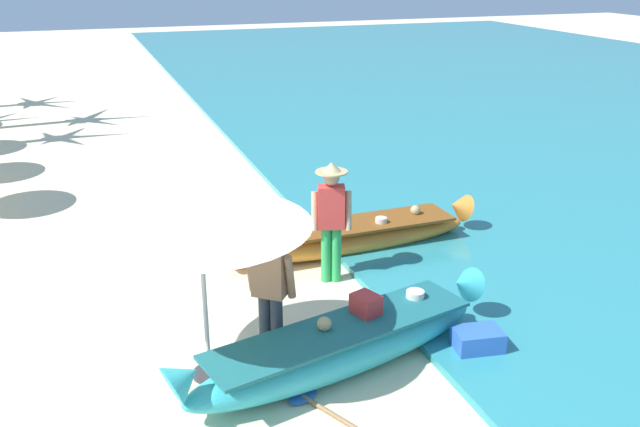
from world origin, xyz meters
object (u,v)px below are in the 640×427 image
(boat_cyan_foreground, at_px, (342,347))
(patio_umbrella_large, at_px, (199,209))
(person_vendor_hatted, at_px, (331,214))
(cooler_box, at_px, (477,343))
(paddle, at_px, (345,422))
(person_tourist_customer, at_px, (270,287))
(boat_orange_midground, at_px, (347,236))

(boat_cyan_foreground, xyz_separation_m, patio_umbrella_large, (-1.40, 0.39, 1.64))
(person_vendor_hatted, xyz_separation_m, cooler_box, (0.89, -2.40, -0.84))
(boat_cyan_foreground, xyz_separation_m, person_vendor_hatted, (0.68, 2.17, 0.70))
(person_vendor_hatted, distance_m, paddle, 3.35)
(patio_umbrella_large, height_order, paddle, patio_umbrella_large)
(paddle, bearing_deg, cooler_box, 19.20)
(person_tourist_customer, relative_size, cooler_box, 3.05)
(person_vendor_hatted, xyz_separation_m, patio_umbrella_large, (-2.08, -1.78, 0.95))
(person_vendor_hatted, xyz_separation_m, person_tourist_customer, (-1.35, -1.70, -0.08))
(boat_cyan_foreground, height_order, patio_umbrella_large, patio_umbrella_large)
(person_vendor_hatted, bearing_deg, paddle, -107.85)
(person_vendor_hatted, height_order, cooler_box, person_vendor_hatted)
(boat_orange_midground, height_order, person_tourist_customer, person_tourist_customer)
(person_vendor_hatted, height_order, paddle, person_vendor_hatted)
(paddle, bearing_deg, person_vendor_hatted, 72.15)
(boat_orange_midground, height_order, cooler_box, boat_orange_midground)
(boat_orange_midground, relative_size, patio_umbrella_large, 1.88)
(boat_orange_midground, relative_size, person_tourist_customer, 2.63)
(person_tourist_customer, relative_size, paddle, 0.93)
(boat_orange_midground, bearing_deg, patio_umbrella_large, -135.39)
(boat_cyan_foreground, distance_m, person_vendor_hatted, 2.38)
(person_tourist_customer, bearing_deg, paddle, -74.98)
(person_vendor_hatted, relative_size, patio_umbrella_large, 0.76)
(boat_cyan_foreground, bearing_deg, person_tourist_customer, 144.99)
(patio_umbrella_large, bearing_deg, person_vendor_hatted, 40.51)
(boat_orange_midground, bearing_deg, person_tourist_customer, -127.11)
(person_vendor_hatted, bearing_deg, patio_umbrella_large, -139.49)
(cooler_box, bearing_deg, paddle, -152.25)
(paddle, bearing_deg, boat_cyan_foreground, 71.15)
(person_vendor_hatted, distance_m, person_tourist_customer, 2.17)
(patio_umbrella_large, distance_m, cooler_box, 3.52)
(boat_cyan_foreground, bearing_deg, person_vendor_hatted, 72.56)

